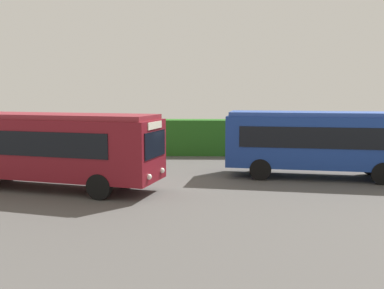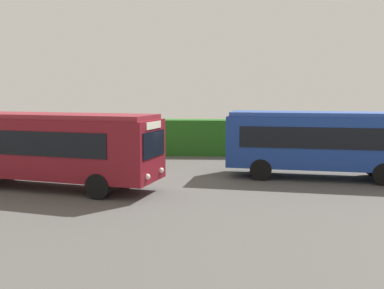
{
  "view_description": "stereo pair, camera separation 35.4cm",
  "coord_description": "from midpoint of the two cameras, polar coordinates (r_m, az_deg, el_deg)",
  "views": [
    {
      "loc": [
        2.78,
        -17.59,
        4.03
      ],
      "look_at": [
        2.28,
        1.49,
        1.74
      ],
      "focal_mm": 40.1,
      "sensor_mm": 36.0,
      "label": 1
    },
    {
      "loc": [
        3.14,
        -17.57,
        4.03
      ],
      "look_at": [
        2.28,
        1.49,
        1.74
      ],
      "focal_mm": 40.1,
      "sensor_mm": 36.0,
      "label": 2
    }
  ],
  "objects": [
    {
      "name": "ground_plane",
      "position": [
        18.28,
        -7.88,
        -5.95
      ],
      "size": [
        64.0,
        64.0,
        0.0
      ],
      "primitive_type": "plane",
      "color": "#514F4C"
    },
    {
      "name": "person_left",
      "position": [
        22.8,
        -16.92,
        -1.08
      ],
      "size": [
        0.4,
        0.28,
        1.87
      ],
      "rotation": [
        0.0,
        0.0,
        4.65
      ],
      "color": "#334C8C",
      "rests_on": "ground_plane"
    },
    {
      "name": "person_center",
      "position": [
        23.77,
        10.78,
        -0.81
      ],
      "size": [
        0.42,
        0.33,
        1.72
      ],
      "rotation": [
        0.0,
        0.0,
        1.78
      ],
      "color": "silver",
      "rests_on": "ground_plane"
    },
    {
      "name": "bus_blue",
      "position": [
        21.21,
        16.03,
        0.59
      ],
      "size": [
        8.97,
        3.88,
        3.15
      ],
      "rotation": [
        0.0,
        0.0,
        -0.16
      ],
      "color": "navy",
      "rests_on": "ground_plane"
    },
    {
      "name": "bus_maroon",
      "position": [
        19.06,
        -18.97,
        -0.14
      ],
      "size": [
        9.88,
        4.93,
        3.18
      ],
      "rotation": [
        0.0,
        0.0,
        -0.26
      ],
      "color": "maroon",
      "rests_on": "ground_plane"
    },
    {
      "name": "hedge_row",
      "position": [
        28.29,
        -4.49,
        0.99
      ],
      "size": [
        44.0,
        1.66,
        2.3
      ],
      "primitive_type": "cube",
      "color": "#245F1B",
      "rests_on": "ground_plane"
    }
  ]
}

